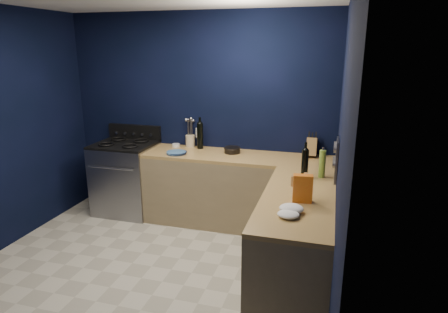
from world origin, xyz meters
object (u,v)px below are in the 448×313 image
(gas_range, at_px, (127,179))
(crouton_bag, at_px, (303,189))
(utensil_crock, at_px, (190,141))
(knife_block, at_px, (312,147))
(plate_stack, at_px, (176,153))

(gas_range, relative_size, crouton_bag, 3.86)
(gas_range, xyz_separation_m, crouton_bag, (2.41, -1.26, 0.56))
(utensil_crock, relative_size, knife_block, 0.72)
(knife_block, bearing_deg, utensil_crock, 178.10)
(plate_stack, bearing_deg, gas_range, 170.77)
(plate_stack, xyz_separation_m, crouton_bag, (1.62, -1.13, 0.10))
(plate_stack, bearing_deg, utensil_crock, 84.87)
(crouton_bag, bearing_deg, plate_stack, 138.25)
(plate_stack, height_order, knife_block, knife_block)
(gas_range, bearing_deg, knife_block, 5.54)
(plate_stack, relative_size, knife_block, 1.12)
(gas_range, distance_m, utensil_crock, 1.01)
(crouton_bag, bearing_deg, gas_range, 145.58)
(utensil_crock, height_order, knife_block, knife_block)
(knife_block, distance_m, crouton_bag, 1.49)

